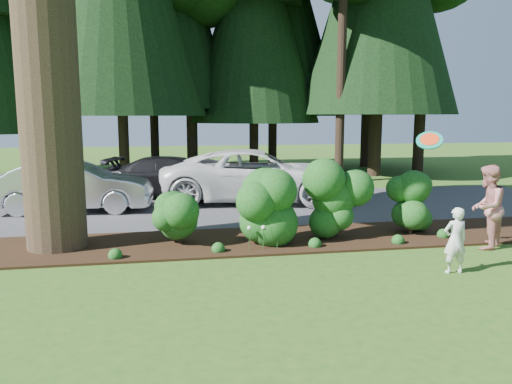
{
  "coord_description": "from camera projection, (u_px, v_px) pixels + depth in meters",
  "views": [
    {
      "loc": [
        -2.29,
        -7.61,
        2.84
      ],
      "look_at": [
        -0.49,
        2.23,
        1.3
      ],
      "focal_mm": 35.0,
      "sensor_mm": 36.0,
      "label": 1
    }
  ],
  "objects": [
    {
      "name": "shrub_row",
      "position": [
        303.0,
        206.0,
        11.3
      ],
      "size": [
        6.53,
        1.6,
        1.61
      ],
      "color": "#164615",
      "rests_on": "ground"
    },
    {
      "name": "ground",
      "position": [
        309.0,
        289.0,
        8.23
      ],
      "size": [
        80.0,
        80.0,
        0.0
      ],
      "primitive_type": "plane",
      "color": "#295618",
      "rests_on": "ground"
    },
    {
      "name": "driveway",
      "position": [
        241.0,
        207.0,
        15.52
      ],
      "size": [
        22.0,
        6.0,
        0.03
      ],
      "primitive_type": "cube",
      "color": "#38383A",
      "rests_on": "ground"
    },
    {
      "name": "adult",
      "position": [
        487.0,
        207.0,
        10.64
      ],
      "size": [
        1.11,
        1.09,
        1.81
      ],
      "primitive_type": "imported",
      "rotation": [
        0.0,
        0.0,
        3.86
      ],
      "color": "red",
      "rests_on": "ground"
    },
    {
      "name": "car_white_suv",
      "position": [
        257.0,
        176.0,
        16.33
      ],
      "size": [
        6.58,
        3.93,
        1.71
      ],
      "primitive_type": "imported",
      "rotation": [
        0.0,
        0.0,
        1.39
      ],
      "color": "silver",
      "rests_on": "driveway"
    },
    {
      "name": "lily_cluster",
      "position": [
        263.0,
        228.0,
        10.44
      ],
      "size": [
        0.69,
        0.09,
        0.57
      ],
      "color": "#164615",
      "rests_on": "ground"
    },
    {
      "name": "frisbee",
      "position": [
        430.0,
        140.0,
        8.89
      ],
      "size": [
        0.53,
        0.4,
        0.43
      ],
      "color": "#188770",
      "rests_on": "ground"
    },
    {
      "name": "car_dark_suv",
      "position": [
        177.0,
        177.0,
        17.31
      ],
      "size": [
        5.13,
        3.01,
        1.4
      ],
      "primitive_type": "imported",
      "rotation": [
        0.0,
        0.0,
        1.34
      ],
      "color": "black",
      "rests_on": "driveway"
    },
    {
      "name": "car_silver_wagon",
      "position": [
        74.0,
        186.0,
        14.66
      ],
      "size": [
        4.62,
        1.85,
        1.49
      ],
      "primitive_type": "imported",
      "rotation": [
        0.0,
        0.0,
        1.51
      ],
      "color": "#BBBBC0",
      "rests_on": "driveway"
    },
    {
      "name": "mulch_bed",
      "position": [
        269.0,
        240.0,
        11.39
      ],
      "size": [
        16.0,
        2.5,
        0.05
      ],
      "primitive_type": "cube",
      "color": "black",
      "rests_on": "ground"
    },
    {
      "name": "child",
      "position": [
        455.0,
        240.0,
        9.0
      ],
      "size": [
        0.45,
        0.3,
        1.21
      ],
      "primitive_type": "imported",
      "rotation": [
        0.0,
        0.0,
        3.12
      ],
      "color": "silver",
      "rests_on": "ground"
    }
  ]
}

